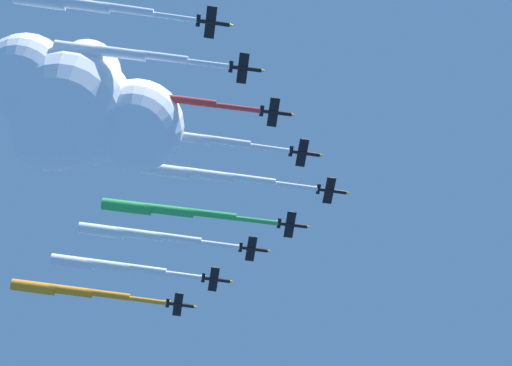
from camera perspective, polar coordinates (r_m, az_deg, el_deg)
The scene contains 10 objects.
jet_lead at distance 209.08m, azimuth -3.85°, elevation 0.62°, with size 57.34×28.46×3.65m.
jet_port_inner at distance 211.39m, azimuth -6.93°, elevation -2.20°, with size 57.02×28.89×3.73m.
jet_starboard_inner at distance 203.73m, azimuth -5.45°, elevation 3.59°, with size 53.04×26.44×3.65m.
jet_port_mid at distance 219.33m, azimuth -9.17°, elevation -4.08°, with size 54.48×26.88×3.68m.
jet_starboard_mid at distance 200.28m, azimuth -8.80°, elevation 6.74°, with size 56.47×28.97×3.67m.
jet_port_outer at distance 224.09m, azimuth -11.57°, elevation -6.46°, with size 52.19×25.62×3.71m.
jet_starboard_outer at distance 198.06m, azimuth -10.62°, elevation 10.05°, with size 52.47×27.18×3.72m.
jet_trail_port at distance 232.35m, azimuth -14.47°, elevation -8.31°, with size 54.00×26.41×3.67m.
jet_trail_starboard at distance 196.56m, azimuth -13.47°, elevation 13.54°, with size 53.05×26.81×3.66m.
cloud_puff at distance 206.50m, azimuth -14.09°, elevation 5.84°, with size 57.05×39.95×36.75m.
Camera 1 is at (44.16, 71.97, 14.99)m, focal length 50.40 mm.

